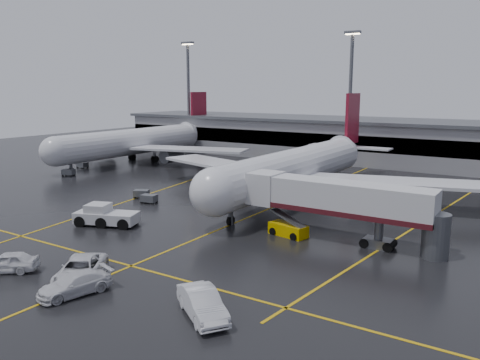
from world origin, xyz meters
The scene contains 22 objects.
ground centered at (0.00, 0.00, 0.00)m, with size 220.00×220.00×0.00m, color black.
apron_line_centre centered at (0.00, 0.00, 0.01)m, with size 0.25×90.00×0.02m, color gold.
apron_line_stop centered at (0.00, -22.00, 0.01)m, with size 60.00×0.25×0.02m, color gold.
apron_line_left centered at (-20.00, 10.00, 0.01)m, with size 0.25×70.00×0.02m, color gold.
apron_line_right centered at (18.00, 10.00, 0.01)m, with size 0.25×70.00×0.02m, color gold.
terminal centered at (0.00, 47.93, 4.32)m, with size 122.00×19.00×8.60m.
light_mast_left centered at (-45.00, 42.00, 14.47)m, with size 3.00×1.20×25.45m.
light_mast_mid centered at (-5.00, 42.00, 14.47)m, with size 3.00×1.20×25.45m.
main_airliner centered at (0.00, 9.70, 4.21)m, with size 48.80×45.60×14.10m.
second_airliner centered at (-42.00, 21.70, 4.21)m, with size 48.80×45.60×14.10m.
jet_bridge centered at (11.87, -6.00, 3.93)m, with size 19.90×3.40×6.05m.
pushback_tractor centered at (-11.49, -14.50, 0.97)m, with size 7.31×4.95×2.43m.
belt_loader centered at (7.14, -7.15, 0.63)m, with size 4.27×2.54×2.54m.
service_van_a centered at (-0.91, -26.43, 0.90)m, with size 2.99×6.48×1.80m, color silver.
service_van_b centered at (0.73, -28.27, 0.78)m, with size 2.19×5.38×1.56m, color silver.
service_van_c centered at (10.63, -26.08, 0.93)m, with size 1.96×5.63×1.85m, color silver.
service_van_d centered at (-7.50, -28.38, 0.83)m, with size 1.96×4.86×1.66m, color silver.
baggage_cart_a centered at (-14.69, -4.24, 0.63)m, with size 2.22×1.67×1.12m.
baggage_cart_b centered at (-17.65, -2.58, 0.63)m, with size 2.38×2.11×1.12m.
baggage_cart_c centered at (-13.53, 5.84, 0.63)m, with size 2.28×1.81×1.12m.
baggage_cart_d centered at (-45.10, 9.99, 0.63)m, with size 2.03×1.34×1.12m.
baggage_cart_e centered at (-40.45, 3.25, 0.63)m, with size 2.33×1.92×1.12m.
Camera 1 is at (28.67, -49.49, 14.67)m, focal length 36.24 mm.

